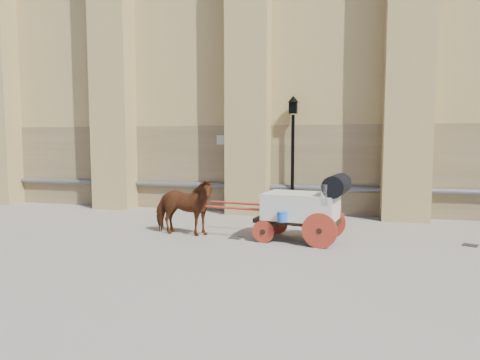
# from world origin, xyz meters

# --- Properties ---
(ground) EXTENTS (90.00, 90.00, 0.00)m
(ground) POSITION_xyz_m (0.00, 0.00, 0.00)
(ground) COLOR slate
(ground) RESTS_ON ground
(horse) EXTENTS (1.81, 0.90, 1.49)m
(horse) POSITION_xyz_m (-1.88, -0.10, 0.74)
(horse) COLOR brown
(horse) RESTS_ON ground
(carriage) EXTENTS (3.92, 1.60, 1.67)m
(carriage) POSITION_xyz_m (1.29, -0.01, 0.90)
(carriage) COLOR black
(carriage) RESTS_ON ground
(street_lamp) EXTENTS (0.37, 0.37, 3.94)m
(street_lamp) POSITION_xyz_m (0.49, 3.70, 2.11)
(street_lamp) COLOR black
(street_lamp) RESTS_ON ground
(drain_grate_near) EXTENTS (0.35, 0.35, 0.01)m
(drain_grate_near) POSITION_xyz_m (-0.47, -0.08, 0.01)
(drain_grate_near) COLOR black
(drain_grate_near) RESTS_ON ground
(drain_grate_far) EXTENTS (0.42, 0.42, 0.01)m
(drain_grate_far) POSITION_xyz_m (5.11, 0.51, 0.01)
(drain_grate_far) COLOR black
(drain_grate_far) RESTS_ON ground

